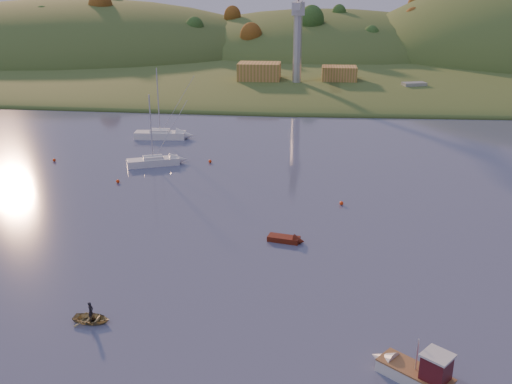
# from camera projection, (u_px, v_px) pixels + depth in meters

# --- Properties ---
(far_shore) EXTENTS (620.00, 220.00, 1.50)m
(far_shore) POSITION_uv_depth(u_px,v_px,m) (300.00, 50.00, 251.56)
(far_shore) COLOR #2F471C
(far_shore) RESTS_ON ground
(shore_slope) EXTENTS (640.00, 150.00, 7.00)m
(shore_slope) POSITION_uv_depth(u_px,v_px,m) (295.00, 69.00, 190.68)
(shore_slope) COLOR #2F471C
(shore_slope) RESTS_ON ground
(hill_left) EXTENTS (170.00, 140.00, 44.00)m
(hill_left) POSITION_uv_depth(u_px,v_px,m) (77.00, 55.00, 231.83)
(hill_left) COLOR #2F471C
(hill_left) RESTS_ON ground
(hill_center) EXTENTS (140.00, 120.00, 36.00)m
(hill_center) POSITION_uv_depth(u_px,v_px,m) (323.00, 55.00, 231.90)
(hill_center) COLOR #2F471C
(hill_center) RESTS_ON ground
(hillside_trees) EXTENTS (280.00, 50.00, 32.00)m
(hillside_trees) POSITION_uv_depth(u_px,v_px,m) (297.00, 62.00, 209.41)
(hillside_trees) COLOR #1E4518
(hillside_trees) RESTS_ON ground
(wharf) EXTENTS (42.00, 16.00, 2.40)m
(wharf) POSITION_uv_depth(u_px,v_px,m) (308.00, 87.00, 149.53)
(wharf) COLOR slate
(wharf) RESTS_ON ground
(shed_west) EXTENTS (11.00, 8.00, 4.80)m
(shed_west) POSITION_uv_depth(u_px,v_px,m) (259.00, 72.00, 150.46)
(shed_west) COLOR olive
(shed_west) RESTS_ON wharf
(shed_east) EXTENTS (9.00, 7.00, 4.00)m
(shed_east) POSITION_uv_depth(u_px,v_px,m) (339.00, 74.00, 149.58)
(shed_east) COLOR olive
(shed_east) RESTS_ON wharf
(dock_crane) EXTENTS (3.20, 28.00, 20.30)m
(dock_crane) POSITION_uv_depth(u_px,v_px,m) (298.00, 25.00, 141.04)
(dock_crane) COLOR #B7B7BC
(dock_crane) RESTS_ON wharf
(fishing_boat) EXTENTS (5.94, 5.32, 3.90)m
(fishing_boat) POSITION_uv_depth(u_px,v_px,m) (410.00, 368.00, 39.49)
(fishing_boat) COLOR silver
(fishing_boat) RESTS_ON ground
(sailboat_near) EXTENTS (9.26, 3.33, 12.63)m
(sailboat_near) POSITION_uv_depth(u_px,v_px,m) (160.00, 134.00, 103.00)
(sailboat_near) COLOR white
(sailboat_near) RESTS_ON ground
(sailboat_far) EXTENTS (8.16, 5.18, 10.90)m
(sailboat_far) POSITION_uv_depth(u_px,v_px,m) (153.00, 161.00, 87.40)
(sailboat_far) COLOR white
(sailboat_far) RESTS_ON ground
(canoe) EXTENTS (3.21, 2.39, 0.63)m
(canoe) POSITION_uv_depth(u_px,v_px,m) (92.00, 319.00, 46.42)
(canoe) COLOR tan
(canoe) RESTS_ON ground
(paddler) EXTENTS (0.41, 0.60, 1.57)m
(paddler) POSITION_uv_depth(u_px,v_px,m) (91.00, 314.00, 46.27)
(paddler) COLOR black
(paddler) RESTS_ON ground
(red_tender) EXTENTS (4.19, 2.19, 1.36)m
(red_tender) POSITION_uv_depth(u_px,v_px,m) (291.00, 240.00, 61.05)
(red_tender) COLOR #55190C
(red_tender) RESTS_ON ground
(work_vessel) EXTENTS (14.19, 8.36, 3.44)m
(work_vessel) POSITION_uv_depth(u_px,v_px,m) (413.00, 91.00, 143.31)
(work_vessel) COLOR slate
(work_vessel) RESTS_ON ground
(buoy_1) EXTENTS (0.50, 0.50, 0.50)m
(buoy_1) POSITION_uv_depth(u_px,v_px,m) (341.00, 203.00, 71.52)
(buoy_1) COLOR #EF390C
(buoy_1) RESTS_ON ground
(buoy_2) EXTENTS (0.50, 0.50, 0.50)m
(buoy_2) POSITION_uv_depth(u_px,v_px,m) (54.00, 160.00, 89.43)
(buoy_2) COLOR #EF390C
(buoy_2) RESTS_ON ground
(buoy_3) EXTENTS (0.50, 0.50, 0.50)m
(buoy_3) POSITION_uv_depth(u_px,v_px,m) (210.00, 161.00, 88.78)
(buoy_3) COLOR #EF390C
(buoy_3) RESTS_ON ground
(buoy_4) EXTENTS (0.50, 0.50, 0.50)m
(buoy_4) POSITION_uv_depth(u_px,v_px,m) (118.00, 181.00, 79.61)
(buoy_4) COLOR #EF390C
(buoy_4) RESTS_ON ground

